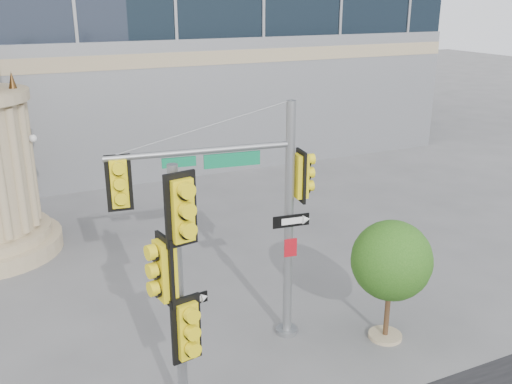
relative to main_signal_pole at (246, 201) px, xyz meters
name	(u,v)px	position (x,y,z in m)	size (l,w,h in m)	color
ground	(292,358)	(0.64, -1.08, -3.49)	(120.00, 120.00, 0.00)	#545456
main_signal_pole	(246,201)	(0.00, 0.00, 0.00)	(4.34, 0.90, 5.63)	slate
secondary_signal_pole	(178,284)	(-2.22, -2.11, -0.48)	(0.93, 0.67, 5.12)	slate
street_tree	(392,263)	(3.07, -1.28, -1.55)	(1.89, 1.85, 2.95)	tan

